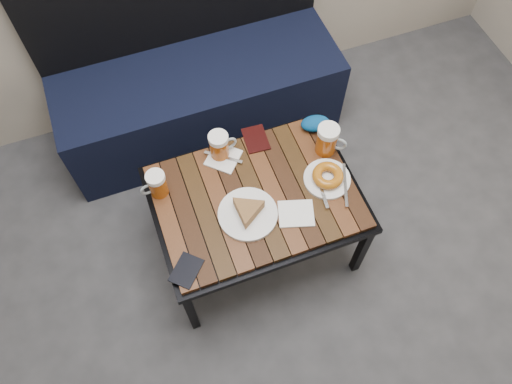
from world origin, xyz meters
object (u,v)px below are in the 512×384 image
object	(u,v)px
passport_navy	(186,270)
passport_burgundy	(256,139)
cafe_table	(256,201)
beer_mug_left	(157,184)
plate_pie	(248,212)
beer_mug_right	(328,140)
knit_pouch	(315,123)
plate_bagel	(328,177)
bench	(198,91)
beer_mug_centre	(220,146)

from	to	relation	value
passport_navy	passport_burgundy	xyz separation A→B (m)	(0.45, 0.47, 0.00)
cafe_table	passport_burgundy	world-z (taller)	passport_burgundy
passport_navy	beer_mug_left	bearing A→B (deg)	134.93
plate_pie	beer_mug_left	bearing A→B (deg)	143.36
beer_mug_right	knit_pouch	size ratio (longest dim) A/B	1.14
beer_mug_right	passport_burgundy	bearing A→B (deg)	-175.56
plate_pie	plate_bagel	distance (m)	0.36
plate_pie	plate_bagel	size ratio (longest dim) A/B	0.95
bench	passport_navy	xyz separation A→B (m)	(-0.33, -0.99, 0.20)
plate_bagel	passport_navy	bearing A→B (deg)	-164.80
passport_burgundy	passport_navy	bearing A→B (deg)	-129.52
passport_navy	beer_mug_right	bearing A→B (deg)	67.80
beer_mug_right	knit_pouch	bearing A→B (deg)	122.98
cafe_table	plate_bagel	world-z (taller)	plate_bagel
cafe_table	beer_mug_right	bearing A→B (deg)	16.65
beer_mug_left	knit_pouch	size ratio (longest dim) A/B	0.97
beer_mug_centre	knit_pouch	bearing A→B (deg)	-7.19
bench	beer_mug_left	world-z (taller)	bench
beer_mug_right	plate_bagel	bearing A→B (deg)	-77.07
beer_mug_centre	plate_bagel	size ratio (longest dim) A/B	0.54
passport_navy	plate_pie	bearing A→B (deg)	69.06
beer_mug_centre	passport_navy	size ratio (longest dim) A/B	1.06
beer_mug_left	plate_pie	size ratio (longest dim) A/B	0.52
beer_mug_centre	plate_pie	world-z (taller)	beer_mug_centre
beer_mug_centre	knit_pouch	size ratio (longest dim) A/B	1.05
bench	cafe_table	size ratio (longest dim) A/B	1.67
beer_mug_right	plate_pie	xyz separation A→B (m)	(-0.42, -0.18, -0.05)
plate_pie	passport_navy	bearing A→B (deg)	-154.68
cafe_table	beer_mug_centre	size ratio (longest dim) A/B	6.30
cafe_table	plate_bagel	bearing A→B (deg)	-6.31
cafe_table	passport_burgundy	xyz separation A→B (m)	(0.10, 0.26, 0.05)
cafe_table	knit_pouch	distance (m)	0.43
beer_mug_right	passport_navy	distance (m)	0.78
beer_mug_left	plate_bagel	xyz separation A→B (m)	(0.66, -0.19, -0.04)
cafe_table	plate_pie	size ratio (longest dim) A/B	3.55
plate_bagel	beer_mug_right	bearing A→B (deg)	67.96
bench	beer_mug_centre	world-z (taller)	bench
plate_pie	passport_navy	size ratio (longest dim) A/B	1.88
bench	plate_pie	world-z (taller)	bench
plate_pie	knit_pouch	distance (m)	0.52
knit_pouch	passport_burgundy	bearing A→B (deg)	173.75
cafe_table	passport_burgundy	size ratio (longest dim) A/B	6.19
passport_navy	knit_pouch	size ratio (longest dim) A/B	0.99
beer_mug_left	knit_pouch	world-z (taller)	beer_mug_left
bench	passport_burgundy	xyz separation A→B (m)	(0.12, -0.52, 0.20)
bench	knit_pouch	bearing A→B (deg)	-54.83
cafe_table	beer_mug_left	world-z (taller)	beer_mug_left
plate_pie	beer_mug_centre	bearing A→B (deg)	91.99
plate_bagel	passport_burgundy	bearing A→B (deg)	124.85
beer_mug_left	knit_pouch	bearing A→B (deg)	-179.49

